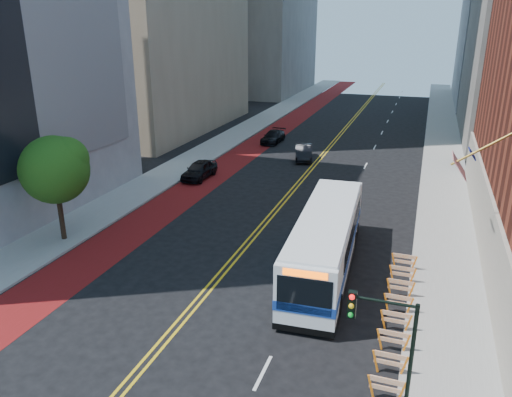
{
  "coord_description": "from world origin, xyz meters",
  "views": [
    {
      "loc": [
        9.91,
        -17.72,
        13.4
      ],
      "look_at": [
        1.07,
        8.0,
        3.64
      ],
      "focal_mm": 35.0,
      "sensor_mm": 36.0,
      "label": 1
    }
  ],
  "objects_px": {
    "traffic_signal": "(384,338)",
    "car_c": "(273,137)",
    "car_b": "(304,152)",
    "transit_bus": "(326,241)",
    "street_tree": "(56,167)",
    "car_a": "(199,170)"
  },
  "relations": [
    {
      "from": "car_a",
      "to": "car_b",
      "type": "height_order",
      "value": "car_a"
    },
    {
      "from": "traffic_signal",
      "to": "car_c",
      "type": "distance_m",
      "value": 43.13
    },
    {
      "from": "traffic_signal",
      "to": "transit_bus",
      "type": "xyz_separation_m",
      "value": [
        -4.03,
        10.87,
        -1.87
      ]
    },
    {
      "from": "transit_bus",
      "to": "car_b",
      "type": "height_order",
      "value": "transit_bus"
    },
    {
      "from": "street_tree",
      "to": "car_c",
      "type": "relative_size",
      "value": 1.43
    },
    {
      "from": "car_b",
      "to": "transit_bus",
      "type": "bearing_deg",
      "value": -87.93
    },
    {
      "from": "car_a",
      "to": "car_c",
      "type": "height_order",
      "value": "car_a"
    },
    {
      "from": "street_tree",
      "to": "car_b",
      "type": "height_order",
      "value": "street_tree"
    },
    {
      "from": "traffic_signal",
      "to": "car_b",
      "type": "bearing_deg",
      "value": 107.89
    },
    {
      "from": "transit_bus",
      "to": "street_tree",
      "type": "bearing_deg",
      "value": -178.69
    },
    {
      "from": "street_tree",
      "to": "car_b",
      "type": "bearing_deg",
      "value": 68.12
    },
    {
      "from": "traffic_signal",
      "to": "car_c",
      "type": "xyz_separation_m",
      "value": [
        -16.02,
        39.93,
        -3.04
      ]
    },
    {
      "from": "transit_bus",
      "to": "car_b",
      "type": "bearing_deg",
      "value": 103.48
    },
    {
      "from": "transit_bus",
      "to": "car_c",
      "type": "xyz_separation_m",
      "value": [
        -11.99,
        29.06,
        -1.17
      ]
    },
    {
      "from": "street_tree",
      "to": "car_a",
      "type": "bearing_deg",
      "value": 80.7
    },
    {
      "from": "transit_bus",
      "to": "car_b",
      "type": "relative_size",
      "value": 2.82
    },
    {
      "from": "car_c",
      "to": "car_b",
      "type": "bearing_deg",
      "value": -48.57
    },
    {
      "from": "transit_bus",
      "to": "car_c",
      "type": "relative_size",
      "value": 2.77
    },
    {
      "from": "street_tree",
      "to": "car_b",
      "type": "xyz_separation_m",
      "value": [
        9.74,
        24.26,
        -4.15
      ]
    },
    {
      "from": "traffic_signal",
      "to": "transit_bus",
      "type": "height_order",
      "value": "traffic_signal"
    },
    {
      "from": "street_tree",
      "to": "transit_bus",
      "type": "relative_size",
      "value": 0.51
    },
    {
      "from": "traffic_signal",
      "to": "street_tree",
      "type": "bearing_deg",
      "value": 155.18
    }
  ]
}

